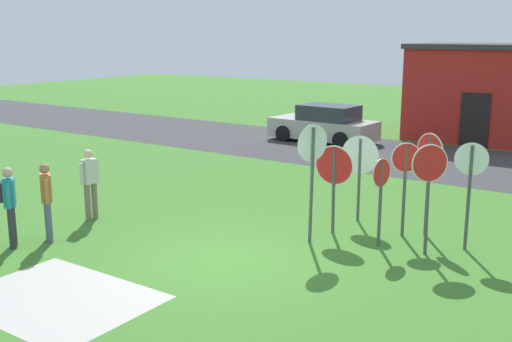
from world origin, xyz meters
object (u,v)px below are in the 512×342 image
(stop_sign_rear_right, at_px, (360,163))
(stop_sign_tallest, at_px, (312,163))
(stop_sign_nearest, at_px, (429,180))
(stop_sign_rear_left, at_px, (334,174))
(stop_sign_low_front, at_px, (470,179))
(person_with_sunhat, at_px, (47,198))
(stop_sign_leaning_right, at_px, (381,188))
(parked_car_on_street, at_px, (324,125))
(stop_sign_center_cluster, at_px, (405,174))
(person_on_left, at_px, (9,201))
(person_in_dark_shirt, at_px, (90,180))
(stop_sign_far_back, at_px, (429,166))

(stop_sign_rear_right, height_order, stop_sign_tallest, stop_sign_tallest)
(stop_sign_nearest, bearing_deg, stop_sign_rear_left, 177.45)
(stop_sign_low_front, height_order, person_with_sunhat, stop_sign_low_front)
(stop_sign_tallest, xyz_separation_m, person_with_sunhat, (-4.65, -3.07, -0.79))
(stop_sign_leaning_right, bearing_deg, stop_sign_nearest, 5.04)
(parked_car_on_street, xyz_separation_m, stop_sign_tallest, (5.74, -11.12, 1.05))
(stop_sign_center_cluster, height_order, person_with_sunhat, stop_sign_center_cluster)
(parked_car_on_street, relative_size, person_with_sunhat, 2.58)
(stop_sign_center_cluster, relative_size, person_with_sunhat, 1.23)
(stop_sign_center_cluster, height_order, person_on_left, stop_sign_center_cluster)
(stop_sign_center_cluster, xyz_separation_m, person_on_left, (-6.38, -5.31, -0.41))
(stop_sign_center_cluster, bearing_deg, stop_sign_leaning_right, -100.31)
(person_on_left, bearing_deg, stop_sign_rear_right, 48.65)
(parked_car_on_street, distance_m, stop_sign_tallest, 12.56)
(parked_car_on_street, xyz_separation_m, stop_sign_rear_right, (5.86, -9.08, 0.70))
(person_on_left, bearing_deg, stop_sign_leaning_right, 35.38)
(person_with_sunhat, bearing_deg, stop_sign_nearest, 29.11)
(parked_car_on_street, height_order, stop_sign_center_cluster, stop_sign_center_cluster)
(stop_sign_low_front, bearing_deg, stop_sign_rear_left, -167.36)
(stop_sign_low_front, bearing_deg, person_on_left, -146.18)
(stop_sign_nearest, relative_size, person_on_left, 1.33)
(stop_sign_rear_right, height_order, person_with_sunhat, stop_sign_rear_right)
(stop_sign_leaning_right, height_order, person_on_left, stop_sign_leaning_right)
(stop_sign_center_cluster, bearing_deg, stop_sign_rear_right, 159.88)
(parked_car_on_street, xyz_separation_m, stop_sign_center_cluster, (7.16, -9.56, 0.71))
(stop_sign_rear_right, height_order, stop_sign_low_front, stop_sign_low_front)
(person_on_left, relative_size, person_with_sunhat, 1.00)
(stop_sign_leaning_right, bearing_deg, stop_sign_tallest, -151.99)
(person_in_dark_shirt, bearing_deg, stop_sign_far_back, 25.88)
(stop_sign_center_cluster, xyz_separation_m, stop_sign_far_back, (0.39, 0.33, 0.16))
(stop_sign_low_front, relative_size, person_with_sunhat, 1.32)
(stop_sign_low_front, xyz_separation_m, person_with_sunhat, (-7.46, -4.53, -0.55))
(stop_sign_rear_right, relative_size, stop_sign_rear_left, 1.03)
(stop_sign_low_front, bearing_deg, parked_car_on_street, 131.52)
(stop_sign_nearest, relative_size, person_in_dark_shirt, 1.33)
(stop_sign_rear_left, relative_size, stop_sign_far_back, 0.87)
(parked_car_on_street, distance_m, stop_sign_leaning_right, 12.59)
(stop_sign_rear_left, distance_m, stop_sign_low_front, 2.81)
(parked_car_on_street, bearing_deg, person_in_dark_shirt, -87.30)
(person_with_sunhat, xyz_separation_m, person_in_dark_shirt, (-0.50, 1.58, 0.00))
(person_in_dark_shirt, bearing_deg, stop_sign_center_cluster, 24.90)
(stop_sign_tallest, height_order, person_in_dark_shirt, stop_sign_tallest)
(stop_sign_center_cluster, distance_m, stop_sign_far_back, 0.54)
(person_on_left, bearing_deg, stop_sign_far_back, 39.77)
(stop_sign_nearest, relative_size, stop_sign_far_back, 0.99)
(stop_sign_tallest, bearing_deg, stop_sign_rear_left, 84.99)
(stop_sign_nearest, distance_m, stop_sign_rear_left, 2.15)
(stop_sign_tallest, xyz_separation_m, stop_sign_leaning_right, (1.25, 0.67, -0.50))
(stop_sign_far_back, bearing_deg, person_on_left, -140.23)
(stop_sign_nearest, height_order, stop_sign_tallest, stop_sign_tallest)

